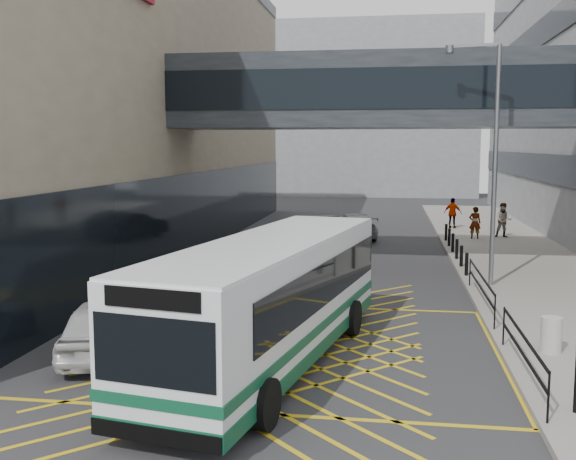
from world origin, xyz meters
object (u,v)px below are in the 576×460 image
at_px(street_lamp, 490,149).
at_px(pedestrian_b, 504,220).
at_px(car_dark, 321,229).
at_px(car_silver, 354,225).
at_px(pedestrian_a, 475,223).
at_px(pedestrian_c, 453,213).
at_px(car_white, 105,326).
at_px(bus, 273,297).
at_px(litter_bin, 551,335).

bearing_deg(street_lamp, pedestrian_b, 91.50).
xyz_separation_m(car_dark, car_silver, (1.69, 2.04, 0.02)).
height_order(pedestrian_a, pedestrian_c, pedestrian_c).
bearing_deg(car_white, bus, 166.53).
height_order(bus, street_lamp, street_lamp).
relative_size(car_silver, pedestrian_c, 2.64).
height_order(bus, car_dark, bus).
relative_size(car_silver, pedestrian_a, 2.79).
distance_m(litter_bin, pedestrian_c, 25.67).
bearing_deg(bus, pedestrian_a, 82.48).
distance_m(bus, pedestrian_b, 24.80).
bearing_deg(car_silver, litter_bin, 92.12).
bearing_deg(bus, street_lamp, 67.72).
relative_size(pedestrian_a, pedestrian_c, 0.95).
bearing_deg(pedestrian_a, street_lamp, 86.76).
bearing_deg(pedestrian_a, bus, 73.47).
relative_size(bus, street_lamp, 1.28).
distance_m(car_white, car_dark, 21.02).
relative_size(street_lamp, litter_bin, 9.80).
bearing_deg(car_dark, car_silver, -150.52).
xyz_separation_m(bus, car_silver, (0.75, 22.80, -0.87)).
bearing_deg(pedestrian_c, pedestrian_a, 117.19).
height_order(car_dark, car_silver, car_silver).
bearing_deg(car_dark, bus, 71.71).
bearing_deg(pedestrian_b, pedestrian_a, -153.96).
relative_size(car_white, litter_bin, 5.34).
height_order(street_lamp, pedestrian_a, street_lamp).
height_order(car_dark, pedestrian_c, pedestrian_c).
relative_size(car_dark, street_lamp, 0.55).
xyz_separation_m(car_silver, litter_bin, (6.02, -21.41, -0.16)).
distance_m(car_dark, pedestrian_c, 9.86).
distance_m(car_dark, litter_bin, 20.85).
distance_m(street_lamp, pedestrian_b, 14.30).
distance_m(bus, litter_bin, 6.99).
bearing_deg(street_lamp, car_white, -124.68).
bearing_deg(pedestrian_b, car_dark, -165.15).
bearing_deg(pedestrian_a, pedestrian_b, -153.96).
xyz_separation_m(pedestrian_a, pedestrian_c, (-0.77, 4.73, 0.05)).
bearing_deg(street_lamp, car_dark, 136.16).
height_order(car_white, pedestrian_b, pedestrian_b).
height_order(bus, car_silver, bus).
bearing_deg(car_silver, pedestrian_a, 162.41).
distance_m(car_white, car_silver, 23.34).
xyz_separation_m(car_white, car_silver, (5.08, 22.78, 0.01)).
distance_m(bus, pedestrian_a, 23.54).
relative_size(car_white, pedestrian_a, 2.68).
bearing_deg(litter_bin, bus, -168.35).
xyz_separation_m(bus, street_lamp, (6.29, 9.64, 3.49)).
bearing_deg(pedestrian_a, litter_bin, 90.06).
distance_m(street_lamp, litter_bin, 9.41).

